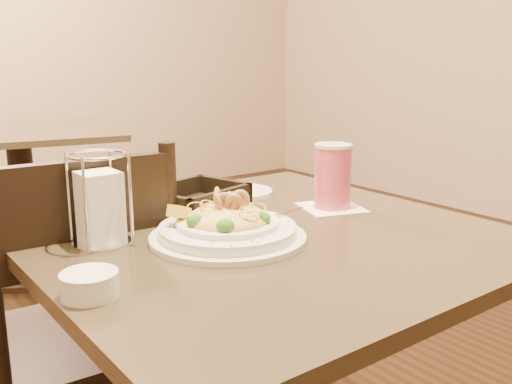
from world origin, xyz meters
TOP-DOWN VIEW (x-y plane):
  - main_table at (0.00, 0.00)m, footprint 0.90×0.90m
  - background_table at (0.07, 2.06)m, footprint 1.05×1.05m
  - dining_chair_near at (-0.29, 0.31)m, footprint 0.45×0.45m
  - pasta_bowl at (-0.09, -0.00)m, footprint 0.34×0.31m
  - drink_glass at (0.24, 0.05)m, footprint 0.17×0.17m
  - bread_basket at (-0.02, 0.23)m, footprint 0.24×0.22m
  - napkin_caddy at (-0.29, 0.12)m, footprint 0.11×0.11m
  - side_plate at (0.15, 0.30)m, footprint 0.21×0.21m
  - butter_ramekin at (-0.40, -0.10)m, footprint 0.10×0.10m

SIDE VIEW (x-z plane):
  - dining_chair_near at x=-0.29m, z-range 0.03..0.96m
  - main_table at x=0.00m, z-range 0.14..0.89m
  - background_table at x=0.07m, z-range 0.14..0.89m
  - side_plate at x=0.15m, z-range 0.76..0.77m
  - butter_ramekin at x=-0.40m, z-range 0.76..0.79m
  - bread_basket at x=-0.02m, z-range 0.75..0.80m
  - pasta_bowl at x=-0.09m, z-range 0.73..0.83m
  - drink_glass at x=0.24m, z-range 0.75..0.91m
  - napkin_caddy at x=-0.29m, z-range 0.74..0.92m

